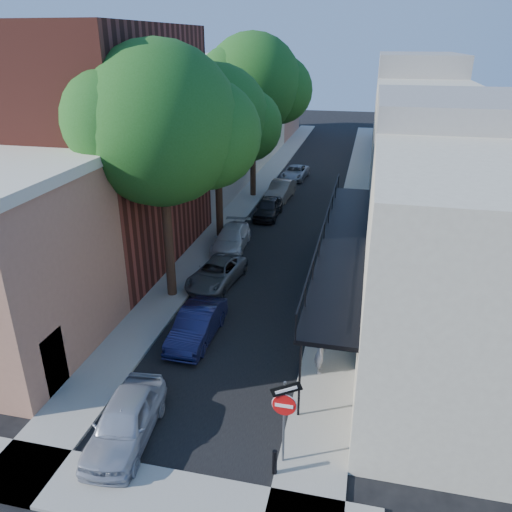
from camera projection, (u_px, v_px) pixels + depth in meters
The scene contains 20 objects.
ground at pixel (168, 471), 14.18m from camera, with size 160.00×160.00×0.00m, color black.
road_surface at pixel (306, 189), 41.01m from camera, with size 6.00×64.00×0.01m, color black.
sidewalk_left at pixel (259, 185), 41.80m from camera, with size 2.00×64.00×0.12m, color gray.
sidewalk_right at pixel (356, 191), 40.17m from camera, with size 2.00×64.00×0.12m, color gray.
sidewalk_cross at pixel (153, 498), 13.26m from camera, with size 12.00×2.00×0.12m, color gray.
buildings_left at pixel (191, 126), 39.83m from camera, with size 10.10×59.10×12.00m.
buildings_right at pixel (428, 140), 36.95m from camera, with size 9.80×55.00×10.00m.
sign_post at pixel (284, 408), 13.59m from camera, with size 0.89×0.17×2.99m.
bollard at pixel (275, 462), 13.81m from camera, with size 0.14×0.14×0.80m, color black.
oak_near at pixel (172, 128), 20.90m from camera, with size 7.48×6.80×11.42m.
oak_mid at pixel (224, 120), 28.37m from camera, with size 6.60×6.00×10.20m.
oak_far at pixel (260, 85), 35.96m from camera, with size 7.70×7.00×11.90m.
parked_car_a at pixel (125, 421), 15.06m from camera, with size 1.63×4.06×1.38m, color #9A9EAA.
parked_car_b at pixel (197, 325), 20.18m from camera, with size 1.40×4.01×1.32m, color #121438.
parked_car_c at pixel (217, 273), 24.85m from camera, with size 1.94×4.21×1.17m, color #575A5F.
parked_car_d at pixel (231, 238), 29.04m from camera, with size 1.78×4.39×1.27m, color silver.
parked_car_e at pixel (268, 208), 34.25m from camera, with size 1.57×3.89×1.33m, color black.
parked_car_f at pixel (281, 190), 38.13m from camera, with size 1.48×4.23×1.40m, color #6C645B.
parked_car_g at pixel (295, 172), 43.72m from camera, with size 1.90×4.12×1.15m, color gray.
pedestrian at pixel (320, 352), 17.96m from camera, with size 0.58×0.38×1.60m, color gray.
Camera 1 is at (4.80, -9.74, 11.27)m, focal length 35.00 mm.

